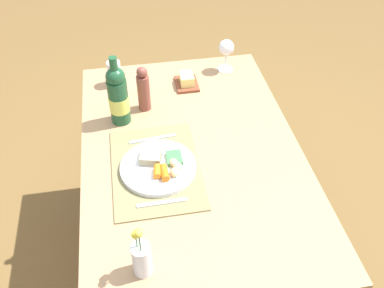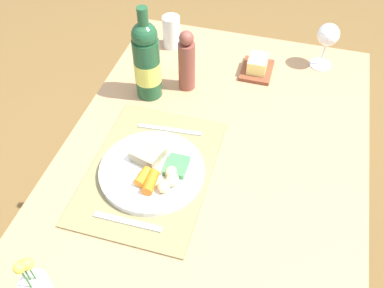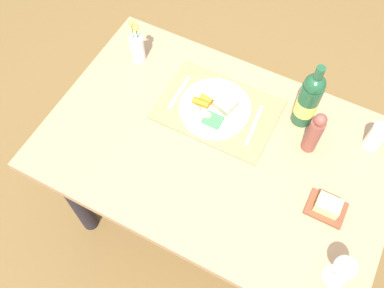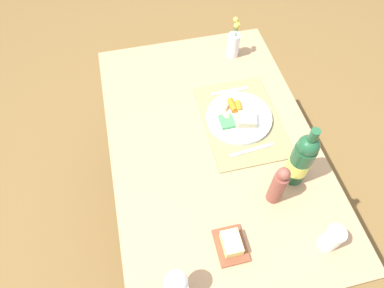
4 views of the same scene
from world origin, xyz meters
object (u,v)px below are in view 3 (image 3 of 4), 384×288
(pepper_mill, at_px, (314,133))
(butter_dish, at_px, (327,207))
(dining_table, at_px, (216,163))
(water_tumbler, at_px, (375,138))
(wine_bottle, at_px, (309,100))
(flower_vase, at_px, (137,47))
(knife, at_px, (179,93))
(fork, at_px, (254,125))
(wine_glass, at_px, (345,268))
(dinner_plate, at_px, (214,108))

(pepper_mill, bearing_deg, butter_dish, 123.99)
(dining_table, bearing_deg, water_tumbler, -151.83)
(wine_bottle, bearing_deg, flower_vase, 2.11)
(pepper_mill, xyz_separation_m, wine_bottle, (0.07, -0.10, 0.03))
(knife, relative_size, wine_bottle, 0.57)
(pepper_mill, distance_m, flower_vase, 0.78)
(fork, xyz_separation_m, pepper_mill, (-0.21, -0.01, 0.09))
(pepper_mill, bearing_deg, flower_vase, -5.77)
(fork, relative_size, wine_glass, 1.19)
(dinner_plate, relative_size, wine_glass, 1.77)
(water_tumbler, height_order, wine_glass, wine_glass)
(dinner_plate, distance_m, pepper_mill, 0.38)
(dining_table, relative_size, knife, 7.47)
(wine_bottle, height_order, butter_dish, wine_bottle)
(butter_dish, bearing_deg, flower_vase, -17.21)
(knife, distance_m, wine_bottle, 0.50)
(fork, distance_m, flower_vase, 0.57)
(dinner_plate, relative_size, pepper_mill, 1.36)
(knife, distance_m, flower_vase, 0.26)
(pepper_mill, relative_size, wine_bottle, 0.68)
(dinner_plate, bearing_deg, knife, -3.50)
(wine_bottle, bearing_deg, water_tumbler, -177.67)
(dining_table, relative_size, flower_vase, 6.16)
(dinner_plate, height_order, pepper_mill, pepper_mill)
(dining_table, relative_size, wine_bottle, 4.28)
(flower_vase, bearing_deg, pepper_mill, 174.23)
(fork, distance_m, pepper_mill, 0.23)
(butter_dish, bearing_deg, water_tumbler, -101.70)
(knife, bearing_deg, flower_vase, -20.43)
(butter_dish, height_order, flower_vase, flower_vase)
(fork, xyz_separation_m, wine_glass, (-0.44, 0.40, 0.10))
(dinner_plate, height_order, flower_vase, flower_vase)
(pepper_mill, bearing_deg, dining_table, 27.22)
(pepper_mill, distance_m, wine_glass, 0.47)
(dinner_plate, bearing_deg, wine_bottle, -158.68)
(pepper_mill, xyz_separation_m, butter_dish, (-0.14, 0.20, -0.07))
(wine_glass, bearing_deg, wine_bottle, -59.76)
(wine_glass, bearing_deg, dining_table, -25.88)
(knife, distance_m, pepper_mill, 0.54)
(wine_glass, bearing_deg, flower_vase, -25.77)
(dining_table, xyz_separation_m, flower_vase, (0.48, -0.23, 0.21))
(dinner_plate, relative_size, fork, 1.49)
(water_tumbler, relative_size, wine_glass, 0.73)
(flower_vase, bearing_deg, butter_dish, 162.79)
(water_tumbler, relative_size, wine_bottle, 0.38)
(butter_dish, xyz_separation_m, wine_glass, (-0.10, 0.20, 0.09))
(dining_table, distance_m, wine_bottle, 0.43)
(dining_table, relative_size, butter_dish, 9.87)
(dining_table, distance_m, flower_vase, 0.57)
(fork, distance_m, wine_glass, 0.60)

